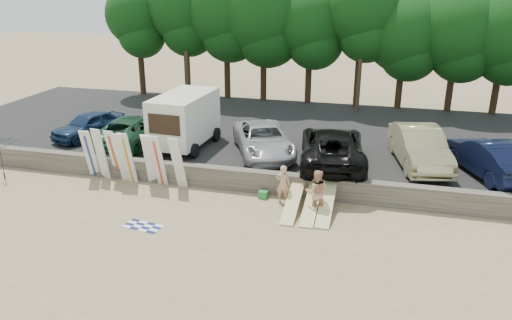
# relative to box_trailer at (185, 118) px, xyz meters

# --- Properties ---
(ground) EXTENTS (120.00, 120.00, 0.00)m
(ground) POSITION_rel_box_trailer_xyz_m (6.18, -6.16, -2.27)
(ground) COLOR tan
(ground) RESTS_ON ground
(seawall) EXTENTS (44.00, 0.50, 1.00)m
(seawall) POSITION_rel_box_trailer_xyz_m (6.18, -3.16, -1.77)
(seawall) COLOR #6B6356
(seawall) RESTS_ON ground
(parking_lot) EXTENTS (44.00, 14.50, 0.70)m
(parking_lot) POSITION_rel_box_trailer_xyz_m (6.18, 4.34, -1.92)
(parking_lot) COLOR #282828
(parking_lot) RESTS_ON ground
(treeline) EXTENTS (32.55, 6.27, 9.26)m
(treeline) POSITION_rel_box_trailer_xyz_m (5.97, 11.34, 4.24)
(treeline) COLOR #382616
(treeline) RESTS_ON parking_lot
(utility_poles) EXTENTS (25.80, 0.26, 9.00)m
(utility_poles) POSITION_rel_box_trailer_xyz_m (8.18, 9.84, 3.16)
(utility_poles) COLOR #473321
(utility_poles) RESTS_ON parking_lot
(box_trailer) EXTENTS (2.72, 4.53, 2.79)m
(box_trailer) POSITION_rel_box_trailer_xyz_m (0.00, 0.00, 0.00)
(box_trailer) COLOR silver
(box_trailer) RESTS_ON parking_lot
(car_0) EXTENTS (3.12, 4.56, 1.44)m
(car_0) POSITION_rel_box_trailer_xyz_m (-5.75, 0.17, -0.84)
(car_0) COLOR #15294C
(car_0) RESTS_ON parking_lot
(car_1) EXTENTS (2.89, 5.73, 1.56)m
(car_1) POSITION_rel_box_trailer_xyz_m (-2.77, -0.25, -0.79)
(car_1) COLOR #163E27
(car_1) RESTS_ON parking_lot
(car_2) EXTENTS (4.52, 6.00, 1.51)m
(car_2) POSITION_rel_box_trailer_xyz_m (4.21, -0.07, -0.81)
(car_2) COLOR #A7A7AC
(car_2) RESTS_ON parking_lot
(car_3) EXTENTS (3.73, 6.60, 1.74)m
(car_3) POSITION_rel_box_trailer_xyz_m (7.70, -0.64, -0.70)
(car_3) COLOR black
(car_3) RESTS_ON parking_lot
(car_4) EXTENTS (2.98, 5.75, 1.80)m
(car_4) POSITION_rel_box_trailer_xyz_m (11.67, 0.24, -0.66)
(car_4) COLOR #9B9163
(car_4) RESTS_ON parking_lot
(car_5) EXTENTS (3.58, 5.39, 1.68)m
(car_5) POSITION_rel_box_trailer_xyz_m (14.64, -0.25, -0.73)
(car_5) COLOR black
(car_5) RESTS_ON parking_lot
(surfboard_upright_0) EXTENTS (0.59, 0.84, 2.51)m
(surfboard_upright_0) POSITION_rel_box_trailer_xyz_m (-3.31, -3.69, -1.01)
(surfboard_upright_0) COLOR silver
(surfboard_upright_0) RESTS_ON ground
(surfboard_upright_1) EXTENTS (0.56, 0.58, 2.57)m
(surfboard_upright_1) POSITION_rel_box_trailer_xyz_m (-2.78, -3.61, -0.98)
(surfboard_upright_1) COLOR silver
(surfboard_upright_1) RESTS_ON ground
(surfboard_upright_2) EXTENTS (0.58, 0.73, 2.54)m
(surfboard_upright_2) POSITION_rel_box_trailer_xyz_m (-2.10, -3.55, -1.00)
(surfboard_upright_2) COLOR silver
(surfboard_upright_2) RESTS_ON ground
(surfboard_upright_3) EXTENTS (0.59, 0.83, 2.51)m
(surfboard_upright_3) POSITION_rel_box_trailer_xyz_m (-1.59, -3.76, -1.01)
(surfboard_upright_3) COLOR silver
(surfboard_upright_3) RESTS_ON ground
(surfboard_upright_4) EXTENTS (0.56, 0.68, 2.55)m
(surfboard_upright_4) POSITION_rel_box_trailer_xyz_m (-1.30, -3.78, -0.99)
(surfboard_upright_4) COLOR silver
(surfboard_upright_4) RESTS_ON ground
(surfboard_upright_5) EXTENTS (0.62, 0.84, 2.52)m
(surfboard_upright_5) POSITION_rel_box_trailer_xyz_m (-0.21, -3.69, -1.01)
(surfboard_upright_5) COLOR silver
(surfboard_upright_5) RESTS_ON ground
(surfboard_upright_6) EXTENTS (0.54, 0.78, 2.52)m
(surfboard_upright_6) POSITION_rel_box_trailer_xyz_m (-0.24, -3.60, -1.00)
(surfboard_upright_6) COLOR silver
(surfboard_upright_6) RESTS_ON ground
(surfboard_upright_7) EXTENTS (0.54, 0.73, 2.53)m
(surfboard_upright_7) POSITION_rel_box_trailer_xyz_m (0.21, -3.75, -1.00)
(surfboard_upright_7) COLOR silver
(surfboard_upright_7) RESTS_ON ground
(surfboard_upright_8) EXTENTS (0.58, 0.80, 2.52)m
(surfboard_upright_8) POSITION_rel_box_trailer_xyz_m (1.18, -3.78, -1.00)
(surfboard_upright_8) COLOR silver
(surfboard_upright_8) RESTS_ON ground
(surfboard_low_0) EXTENTS (0.56, 2.92, 0.82)m
(surfboard_low_0) POSITION_rel_box_trailer_xyz_m (6.59, -4.65, -1.86)
(surfboard_low_0) COLOR #D8CD88
(surfboard_low_0) RESTS_ON ground
(surfboard_low_1) EXTENTS (0.56, 2.91, 0.85)m
(surfboard_low_1) POSITION_rel_box_trailer_xyz_m (7.37, -4.64, -1.84)
(surfboard_low_1) COLOR #D8CD88
(surfboard_low_1) RESTS_ON ground
(surfboard_low_2) EXTENTS (0.56, 2.89, 0.96)m
(surfboard_low_2) POSITION_rel_box_trailer_xyz_m (7.97, -4.59, -1.79)
(surfboard_low_2) COLOR #D8CD88
(surfboard_low_2) RESTS_ON ground
(beachgoer_a) EXTENTS (0.65, 0.46, 1.72)m
(beachgoer_a) POSITION_rel_box_trailer_xyz_m (6.05, -4.04, -1.41)
(beachgoer_a) COLOR tan
(beachgoer_a) RESTS_ON ground
(beachgoer_b) EXTENTS (1.04, 0.87, 1.89)m
(beachgoer_b) POSITION_rel_box_trailer_xyz_m (7.55, -4.68, -1.32)
(beachgoer_b) COLOR tan
(beachgoer_b) RESTS_ON ground
(cooler) EXTENTS (0.41, 0.34, 0.32)m
(cooler) POSITION_rel_box_trailer_xyz_m (5.11, -3.76, -2.11)
(cooler) COLOR #258B36
(cooler) RESTS_ON ground
(gear_bag) EXTENTS (0.35, 0.31, 0.22)m
(gear_bag) POSITION_rel_box_trailer_xyz_m (7.78, -4.24, -2.16)
(gear_bag) COLOR orange
(gear_bag) RESTS_ON ground
(beach_towel) EXTENTS (1.73, 1.73, 0.00)m
(beach_towel) POSITION_rel_box_trailer_xyz_m (1.22, -7.50, -2.26)
(beach_towel) COLOR white
(beach_towel) RESTS_ON ground
(beach_umbrella) EXTENTS (3.11, 3.12, 2.05)m
(beach_umbrella) POSITION_rel_box_trailer_xyz_m (-7.32, -4.83, -1.24)
(beach_umbrella) COLOR black
(beach_umbrella) RESTS_ON ground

